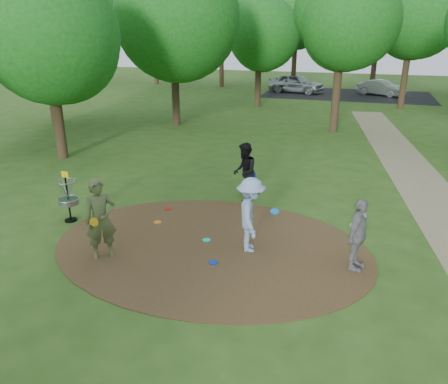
% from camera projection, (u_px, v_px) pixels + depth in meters
% --- Properties ---
extents(ground, '(100.00, 100.00, 0.00)m').
position_uv_depth(ground, '(210.00, 246.00, 11.45)').
color(ground, '#2D5119').
rests_on(ground, ground).
extents(dirt_clearing, '(8.40, 8.40, 0.02)m').
position_uv_depth(dirt_clearing, '(210.00, 246.00, 11.45)').
color(dirt_clearing, '#47301C').
rests_on(dirt_clearing, ground).
extents(parking_lot, '(14.00, 8.00, 0.01)m').
position_uv_depth(parking_lot, '(347.00, 95.00, 37.66)').
color(parking_lot, black).
rests_on(parking_lot, ground).
extents(player_observer_with_disc, '(0.89, 0.86, 2.05)m').
position_uv_depth(player_observer_with_disc, '(101.00, 219.00, 10.57)').
color(player_observer_with_disc, '#586138').
rests_on(player_observer_with_disc, ground).
extents(player_throwing_with_disc, '(1.26, 1.42, 1.95)m').
position_uv_depth(player_throwing_with_disc, '(251.00, 215.00, 10.95)').
color(player_throwing_with_disc, '#9BB5E8').
rests_on(player_throwing_with_disc, ground).
extents(player_walking_with_disc, '(0.93, 1.08, 1.92)m').
position_uv_depth(player_walking_with_disc, '(244.00, 172.00, 14.29)').
color(player_walking_with_disc, black).
rests_on(player_walking_with_disc, ground).
extents(player_waiting_with_disc, '(0.72, 1.12, 1.77)m').
position_uv_depth(player_waiting_with_disc, '(358.00, 235.00, 10.09)').
color(player_waiting_with_disc, gray).
rests_on(player_waiting_with_disc, ground).
extents(disc_ground_cyan, '(0.22, 0.22, 0.02)m').
position_uv_depth(disc_ground_cyan, '(207.00, 240.00, 11.74)').
color(disc_ground_cyan, '#1BDFDC').
rests_on(disc_ground_cyan, dirt_clearing).
extents(disc_ground_blue, '(0.22, 0.22, 0.02)m').
position_uv_depth(disc_ground_blue, '(213.00, 262.00, 10.61)').
color(disc_ground_blue, '#0C2BD0').
rests_on(disc_ground_blue, dirt_clearing).
extents(disc_ground_red, '(0.22, 0.22, 0.02)m').
position_uv_depth(disc_ground_red, '(168.00, 209.00, 13.77)').
color(disc_ground_red, red).
rests_on(disc_ground_red, dirt_clearing).
extents(car_left, '(5.15, 3.03, 1.64)m').
position_uv_depth(car_left, '(296.00, 83.00, 38.48)').
color(car_left, '#9DA0A4').
rests_on(car_left, ground).
extents(car_right, '(4.15, 2.97, 1.30)m').
position_uv_depth(car_right, '(381.00, 88.00, 36.92)').
color(car_right, '#A2A3A9').
rests_on(car_right, ground).
extents(disc_ground_orange, '(0.22, 0.22, 0.02)m').
position_uv_depth(disc_ground_orange, '(158.00, 222.00, 12.82)').
color(disc_ground_orange, orange).
rests_on(disc_ground_orange, dirt_clearing).
extents(disc_golf_basket, '(0.63, 0.63, 1.54)m').
position_uv_depth(disc_golf_basket, '(67.00, 193.00, 12.68)').
color(disc_golf_basket, black).
rests_on(disc_golf_basket, ground).
extents(tree_ring, '(36.95, 45.03, 9.05)m').
position_uv_depth(tree_ring, '(296.00, 34.00, 17.08)').
color(tree_ring, '#332316').
rests_on(tree_ring, ground).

